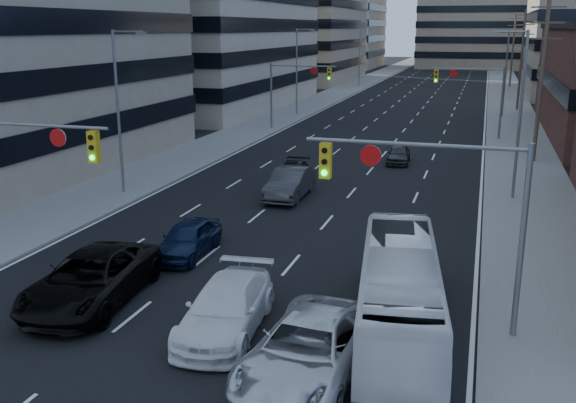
% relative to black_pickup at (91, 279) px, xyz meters
% --- Properties ---
extents(road_surface, '(18.00, 300.00, 0.02)m').
position_rel_black_pickup_xyz_m(road_surface, '(3.68, 123.41, -0.86)').
color(road_surface, black).
rests_on(road_surface, ground).
extents(sidewalk_left, '(5.00, 300.00, 0.15)m').
position_rel_black_pickup_xyz_m(sidewalk_left, '(-7.82, 123.41, -0.80)').
color(sidewalk_left, slate).
rests_on(sidewalk_left, ground).
extents(sidewalk_right, '(5.00, 300.00, 0.15)m').
position_rel_black_pickup_xyz_m(sidewalk_right, '(15.18, 123.41, -0.80)').
color(sidewalk_right, slate).
rests_on(sidewalk_right, ground).
extents(office_left_far, '(20.00, 30.00, 16.00)m').
position_rel_black_pickup_xyz_m(office_left_far, '(-20.32, 93.41, 7.13)').
color(office_left_far, gray).
rests_on(office_left_far, ground).
extents(bg_block_left, '(24.00, 24.00, 20.00)m').
position_rel_black_pickup_xyz_m(bg_block_left, '(-24.32, 133.41, 9.13)').
color(bg_block_left, '#ADA089').
rests_on(bg_block_left, ground).
extents(signal_near_left, '(6.59, 0.33, 6.00)m').
position_rel_black_pickup_xyz_m(signal_near_left, '(-3.78, 1.41, 3.45)').
color(signal_near_left, slate).
rests_on(signal_near_left, ground).
extents(signal_near_right, '(6.59, 0.33, 6.00)m').
position_rel_black_pickup_xyz_m(signal_near_right, '(11.13, 1.41, 3.45)').
color(signal_near_right, slate).
rests_on(signal_near_right, ground).
extents(signal_far_left, '(6.09, 0.33, 6.00)m').
position_rel_black_pickup_xyz_m(signal_far_left, '(-4.00, 38.41, 3.43)').
color(signal_far_left, slate).
rests_on(signal_far_left, ground).
extents(signal_far_right, '(6.09, 0.33, 6.00)m').
position_rel_black_pickup_xyz_m(signal_far_right, '(11.36, 38.41, 3.43)').
color(signal_far_right, slate).
rests_on(signal_far_right, ground).
extents(utility_pole_block, '(2.20, 0.28, 11.00)m').
position_rel_black_pickup_xyz_m(utility_pole_block, '(15.88, 29.41, 4.90)').
color(utility_pole_block, '#4C3D2D').
rests_on(utility_pole_block, ground).
extents(utility_pole_midblock, '(2.20, 0.28, 11.00)m').
position_rel_black_pickup_xyz_m(utility_pole_midblock, '(15.88, 59.41, 4.90)').
color(utility_pole_midblock, '#4C3D2D').
rests_on(utility_pole_midblock, ground).
extents(utility_pole_distant, '(2.20, 0.28, 11.00)m').
position_rel_black_pickup_xyz_m(utility_pole_distant, '(15.88, 89.41, 4.90)').
color(utility_pole_distant, '#4C3D2D').
rests_on(utility_pole_distant, ground).
extents(streetlight_left_near, '(2.03, 0.22, 9.00)m').
position_rel_black_pickup_xyz_m(streetlight_left_near, '(-6.66, 13.41, 4.18)').
color(streetlight_left_near, slate).
rests_on(streetlight_left_near, ground).
extents(streetlight_left_mid, '(2.03, 0.22, 9.00)m').
position_rel_black_pickup_xyz_m(streetlight_left_mid, '(-6.66, 48.41, 4.18)').
color(streetlight_left_mid, slate).
rests_on(streetlight_left_mid, ground).
extents(streetlight_left_far, '(2.03, 0.22, 9.00)m').
position_rel_black_pickup_xyz_m(streetlight_left_far, '(-6.66, 83.41, 4.18)').
color(streetlight_left_far, slate).
rests_on(streetlight_left_far, ground).
extents(streetlight_right_near, '(2.03, 0.22, 9.00)m').
position_rel_black_pickup_xyz_m(streetlight_right_near, '(14.02, 18.41, 4.18)').
color(streetlight_right_near, slate).
rests_on(streetlight_right_near, ground).
extents(streetlight_right_far, '(2.03, 0.22, 9.00)m').
position_rel_black_pickup_xyz_m(streetlight_right_far, '(14.02, 53.41, 4.18)').
color(streetlight_right_far, slate).
rests_on(streetlight_right_far, ground).
extents(black_pickup, '(3.50, 6.53, 1.74)m').
position_rel_black_pickup_xyz_m(black_pickup, '(0.00, 0.00, 0.00)').
color(black_pickup, black).
rests_on(black_pickup, ground).
extents(white_van, '(2.67, 5.55, 1.56)m').
position_rel_black_pickup_xyz_m(white_van, '(5.20, -0.65, -0.09)').
color(white_van, white).
rests_on(white_van, ground).
extents(silver_suv, '(3.21, 6.15, 1.65)m').
position_rel_black_pickup_xyz_m(silver_suv, '(8.35, -2.50, -0.05)').
color(silver_suv, silver).
rests_on(silver_suv, ground).
extents(transit_bus, '(3.61, 9.97, 2.72)m').
position_rel_black_pickup_xyz_m(transit_bus, '(10.29, 0.78, 0.49)').
color(transit_bus, white).
rests_on(transit_bus, ground).
extents(sedan_blue, '(1.86, 4.33, 1.46)m').
position_rel_black_pickup_xyz_m(sedan_blue, '(1.08, 5.27, -0.14)').
color(sedan_blue, '#0D1734').
rests_on(sedan_blue, ground).
extents(sedan_grey_center, '(1.80, 5.04, 1.65)m').
position_rel_black_pickup_xyz_m(sedan_grey_center, '(2.42, 15.38, -0.05)').
color(sedan_grey_center, '#343336').
rests_on(sedan_grey_center, ground).
extents(sedan_black_far, '(2.10, 4.41, 1.24)m').
position_rel_black_pickup_xyz_m(sedan_black_far, '(1.52, 18.78, -0.25)').
color(sedan_black_far, black).
rests_on(sedan_black_far, ground).
extents(sedan_grey_right, '(1.70, 3.77, 1.26)m').
position_rel_black_pickup_xyz_m(sedan_grey_right, '(6.92, 26.51, -0.24)').
color(sedan_grey_right, '#2D2D2F').
rests_on(sedan_grey_right, ground).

